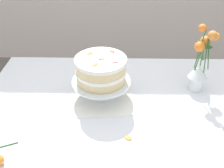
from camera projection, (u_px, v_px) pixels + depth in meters
The scene contains 7 objects.
dining_table at pixel (119, 124), 1.28m from camera, with size 1.40×1.00×0.74m.
linen_napkin at pixel (102, 96), 1.31m from camera, with size 0.32×0.32×0.00m, color white.
cake_stand at pixel (101, 83), 1.27m from camera, with size 0.29×0.29×0.10m.
layer_cake at pixel (101, 70), 1.22m from camera, with size 0.25×0.25×0.13m.
flower_vase at pixel (200, 65), 1.29m from camera, with size 0.12×0.12×0.36m.
loose_petal_2 at pixel (79, 76), 1.47m from camera, with size 0.03×0.03×0.01m, color #E56B51.
loose_petal_3 at pixel (128, 138), 1.07m from camera, with size 0.03×0.02×0.01m, color orange.
Camera 1 is at (-0.02, -0.96, 1.53)m, focal length 41.20 mm.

